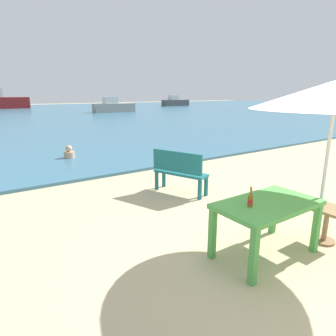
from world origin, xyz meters
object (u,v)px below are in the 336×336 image
at_px(side_table_wood, 326,219).
at_px(swimmer_person, 69,153).
at_px(boat_barge, 114,107).
at_px(bench_teal_center, 179,170).
at_px(boat_ferry, 175,102).
at_px(patio_umbrella, 336,95).
at_px(beer_bottle_amber, 250,200).
at_px(picnic_table_green, 267,210).

relative_size(side_table_wood, swimmer_person, 1.32).
bearing_deg(swimmer_person, boat_barge, 62.42).
relative_size(bench_teal_center, boat_ferry, 0.27).
bearing_deg(swimmer_person, patio_umbrella, -80.44).
distance_m(beer_bottle_amber, patio_umbrella, 1.69).
bearing_deg(side_table_wood, beer_bottle_amber, 167.39).
bearing_deg(picnic_table_green, patio_umbrella, -21.19).
relative_size(picnic_table_green, patio_umbrella, 0.61).
xyz_separation_m(beer_bottle_amber, boat_barge, (10.41, 27.58, -0.18)).
height_order(patio_umbrella, bench_teal_center, patio_umbrella).
xyz_separation_m(patio_umbrella, boat_ferry, (23.83, 36.70, -1.44)).
bearing_deg(beer_bottle_amber, boat_ferry, 55.60).
bearing_deg(beer_bottle_amber, picnic_table_green, -4.88).
height_order(bench_teal_center, boat_ferry, boat_ferry).
relative_size(side_table_wood, bench_teal_center, 0.43).
height_order(picnic_table_green, boat_ferry, boat_ferry).
distance_m(side_table_wood, bench_teal_center, 2.97).
xyz_separation_m(patio_umbrella, swimmer_person, (-1.28, 7.59, -1.88)).
relative_size(beer_bottle_amber, boat_barge, 0.06).
height_order(patio_umbrella, side_table_wood, patio_umbrella).
bearing_deg(beer_bottle_amber, side_table_wood, -12.61).
distance_m(bench_teal_center, swimmer_person, 4.77).
height_order(side_table_wood, swimmer_person, side_table_wood).
xyz_separation_m(picnic_table_green, boat_barge, (10.10, 27.61, 0.02)).
bearing_deg(side_table_wood, picnic_table_green, 165.09).
height_order(picnic_table_green, side_table_wood, picnic_table_green).
relative_size(boat_barge, boat_ferry, 0.99).
xyz_separation_m(bench_teal_center, swimmer_person, (-1.03, 4.65, -0.30)).
relative_size(swimmer_person, boat_ferry, 0.09).
distance_m(swimmer_person, boat_ferry, 38.44).
bearing_deg(picnic_table_green, beer_bottle_amber, 175.12).
distance_m(picnic_table_green, boat_barge, 29.40).
relative_size(picnic_table_green, boat_barge, 0.31).
distance_m(beer_bottle_amber, swimmer_person, 7.29).
bearing_deg(picnic_table_green, boat_barge, 69.91).
xyz_separation_m(side_table_wood, boat_barge, (9.07, 27.88, 0.32)).
distance_m(side_table_wood, boat_ferry, 43.59).
distance_m(side_table_wood, swimmer_person, 7.72).
xyz_separation_m(side_table_wood, boat_ferry, (23.56, 36.68, 0.32)).
distance_m(picnic_table_green, side_table_wood, 1.11).
bearing_deg(side_table_wood, swimmer_person, 101.55).
distance_m(picnic_table_green, patio_umbrella, 1.68).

